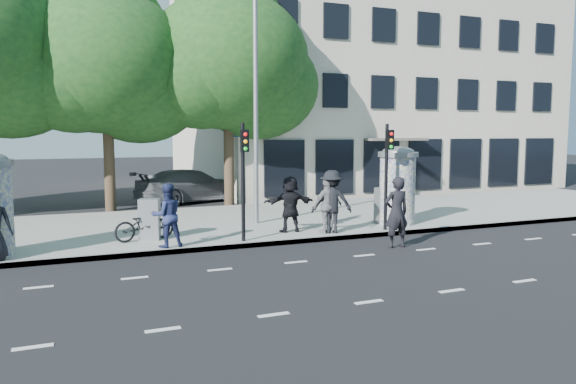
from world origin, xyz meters
name	(u,v)px	position (x,y,z in m)	size (l,w,h in m)	color
ground	(320,275)	(0.00, 0.00, 0.00)	(120.00, 120.00, 0.00)	black
sidewalk	(228,223)	(0.00, 7.50, 0.07)	(40.00, 8.00, 0.15)	gray
curb	(266,244)	(0.00, 3.55, 0.07)	(40.00, 0.10, 0.16)	slate
lane_dash_near	(369,302)	(0.00, -2.20, 0.00)	(32.00, 0.12, 0.01)	silver
lane_dash_far	(296,262)	(0.00, 1.40, 0.00)	(32.00, 0.12, 0.01)	silver
ad_column_right	(397,183)	(5.20, 4.70, 1.54)	(1.36, 1.36, 2.65)	beige
traffic_pole_near	(244,170)	(-0.60, 3.79, 2.23)	(0.22, 0.31, 3.40)	black
traffic_pole_far	(387,165)	(4.20, 3.79, 2.23)	(0.22, 0.31, 3.40)	black
street_lamp	(256,87)	(0.80, 6.63, 4.79)	(0.25, 0.93, 8.00)	slate
tree_near_left	(106,63)	(-3.50, 12.70, 6.06)	(6.80, 6.80, 8.97)	#38281C
tree_center	(228,61)	(1.50, 12.30, 6.31)	(7.00, 7.00, 9.30)	#38281C
building	(354,88)	(12.00, 19.99, 5.99)	(20.30, 15.85, 12.00)	#B9AF9B
ped_c	(167,215)	(-2.79, 3.85, 1.03)	(0.85, 0.67, 1.76)	navy
ped_d	(332,202)	(2.35, 4.03, 1.13)	(1.27, 0.73, 1.96)	black
ped_e	(328,206)	(2.21, 4.03, 1.01)	(1.01, 0.57, 1.72)	gray
ped_f	(290,204)	(1.22, 4.69, 1.04)	(1.64, 0.59, 1.77)	black
man_road	(397,212)	(3.38, 1.99, 1.02)	(0.74, 0.49, 2.04)	black
bicycle	(144,224)	(-3.23, 5.05, 0.62)	(1.79, 0.63, 0.94)	black
cabinet_left	(150,219)	(-3.07, 5.09, 0.75)	(0.58, 0.42, 1.21)	gray
cabinet_right	(384,205)	(4.88, 5.01, 0.77)	(0.59, 0.43, 1.23)	#5C5E60
car_right	(191,186)	(0.25, 14.32, 0.77)	(5.29, 2.15, 1.54)	#4D4F53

